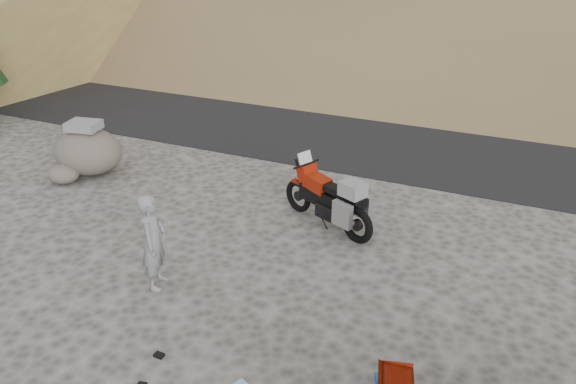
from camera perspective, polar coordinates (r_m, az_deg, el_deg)
name	(u,v)px	position (r m, az deg, el deg)	size (l,w,h in m)	color
ground	(224,301)	(9.21, -6.48, -10.93)	(140.00, 140.00, 0.00)	#45433F
road	(378,129)	(16.70, 9.08, 6.37)	(120.00, 7.00, 0.05)	black
motorcycle	(331,200)	(10.90, 4.38, -0.87)	(2.20, 1.23, 1.40)	black
man	(159,285)	(9.76, -12.96, -9.15)	(0.61, 0.40, 1.67)	gray
boulder	(88,151)	(14.17, -19.66, 3.96)	(1.72, 1.47, 1.27)	#544E48
small_rock	(64,174)	(13.96, -21.82, 1.76)	(0.85, 0.79, 0.44)	#544E48
gear_blue_mat	(392,379)	(7.87, 10.49, -18.14)	(0.17, 0.17, 0.42)	#195299
gear_glove_a	(159,355)	(8.36, -12.97, -15.85)	(0.14, 0.10, 0.04)	black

